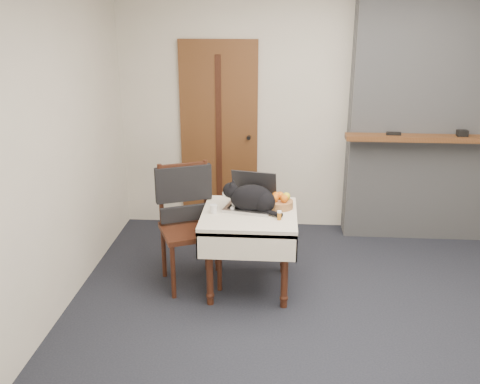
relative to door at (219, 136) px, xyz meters
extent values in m
plane|color=black|center=(1.20, -1.97, -1.00)|extent=(4.50, 4.50, 0.00)
cube|color=beige|center=(1.20, 0.03, 0.30)|extent=(4.50, 0.02, 2.60)
cube|color=beige|center=(-1.05, -1.97, 0.30)|extent=(0.02, 4.00, 2.60)
cube|color=brown|center=(0.00, 0.00, 0.00)|extent=(0.82, 0.05, 2.00)
cube|color=#3E1D11|center=(0.00, -0.03, 0.00)|extent=(0.06, 0.01, 1.70)
cylinder|color=black|center=(0.32, -0.04, 0.00)|extent=(0.04, 0.06, 0.04)
cube|color=gray|center=(2.10, -0.12, 0.30)|extent=(1.50, 0.30, 2.60)
cube|color=brown|center=(2.10, -0.36, 0.10)|extent=(1.62, 0.18, 0.05)
cube|color=black|center=(1.75, -0.36, 0.14)|extent=(0.14, 0.04, 0.03)
cube|color=black|center=(2.40, -0.36, 0.16)|extent=(0.10, 0.07, 0.06)
cylinder|color=#3E1D11|center=(0.11, -1.74, -0.68)|extent=(0.06, 0.06, 0.64)
sphere|color=#3E1D11|center=(0.11, -1.74, -0.92)|extent=(0.07, 0.07, 0.07)
cylinder|color=#3E1D11|center=(0.71, -1.74, -0.68)|extent=(0.06, 0.06, 0.64)
sphere|color=#3E1D11|center=(0.71, -1.74, -0.92)|extent=(0.07, 0.07, 0.07)
cylinder|color=#3E1D11|center=(0.11, -1.14, -0.68)|extent=(0.06, 0.06, 0.64)
sphere|color=#3E1D11|center=(0.11, -1.14, -0.92)|extent=(0.07, 0.07, 0.07)
cylinder|color=#3E1D11|center=(0.71, -1.14, -0.68)|extent=(0.06, 0.06, 0.64)
sphere|color=#3E1D11|center=(0.71, -1.14, -0.92)|extent=(0.07, 0.07, 0.07)
cube|color=beige|center=(0.41, -1.44, -0.33)|extent=(0.78, 0.78, 0.06)
cube|color=beige|center=(0.41, -1.82, -0.44)|extent=(0.78, 0.01, 0.22)
cube|color=beige|center=(0.41, -1.05, -0.44)|extent=(0.78, 0.01, 0.22)
cube|color=beige|center=(0.02, -1.44, -0.44)|extent=(0.01, 0.78, 0.22)
cube|color=beige|center=(0.79, -1.44, -0.44)|extent=(0.01, 0.78, 0.22)
cube|color=#B7B7BC|center=(0.40, -1.38, -0.29)|extent=(0.44, 0.35, 0.02)
cube|color=black|center=(0.40, -1.38, -0.27)|extent=(0.35, 0.25, 0.00)
cube|color=black|center=(0.43, -1.22, -0.14)|extent=(0.39, 0.15, 0.27)
cube|color=#AED2FF|center=(0.43, -1.22, -0.14)|extent=(0.36, 0.13, 0.24)
ellipsoid|color=black|center=(0.42, -1.41, -0.19)|extent=(0.38, 0.26, 0.23)
ellipsoid|color=black|center=(0.53, -1.43, -0.21)|extent=(0.21, 0.23, 0.18)
sphere|color=black|center=(0.25, -1.38, -0.13)|extent=(0.15, 0.15, 0.13)
ellipsoid|color=white|center=(0.20, -1.37, -0.17)|extent=(0.07, 0.07, 0.06)
ellipsoid|color=white|center=(0.28, -1.38, -0.23)|extent=(0.07, 0.08, 0.09)
cone|color=black|center=(0.25, -1.42, -0.07)|extent=(0.05, 0.06, 0.05)
cone|color=black|center=(0.26, -1.34, -0.07)|extent=(0.05, 0.06, 0.05)
cylinder|color=black|center=(0.59, -1.51, -0.27)|extent=(0.19, 0.13, 0.04)
sphere|color=white|center=(0.27, -1.43, -0.28)|extent=(0.04, 0.04, 0.04)
sphere|color=white|center=(0.28, -1.34, -0.28)|extent=(0.04, 0.04, 0.04)
cylinder|color=white|center=(0.12, -1.47, -0.27)|extent=(0.06, 0.06, 0.07)
cylinder|color=#A46014|center=(0.65, -1.59, -0.27)|extent=(0.03, 0.03, 0.06)
cylinder|color=white|center=(0.65, -1.59, -0.23)|extent=(0.04, 0.04, 0.01)
cylinder|color=#AC7545|center=(0.66, -1.31, -0.27)|extent=(0.22, 0.22, 0.06)
sphere|color=orange|center=(0.61, -1.34, -0.21)|extent=(0.07, 0.07, 0.07)
sphere|color=orange|center=(0.69, -1.35, -0.21)|extent=(0.07, 0.07, 0.07)
sphere|color=orange|center=(0.66, -1.27, -0.21)|extent=(0.07, 0.07, 0.07)
sphere|color=yellow|center=(0.71, -1.29, -0.21)|extent=(0.07, 0.07, 0.07)
sphere|color=orange|center=(0.62, -1.28, -0.21)|extent=(0.07, 0.07, 0.07)
cube|color=black|center=(0.55, -1.35, -0.30)|extent=(0.16, 0.03, 0.01)
cube|color=#3E1D11|center=(-0.10, -1.40, -0.50)|extent=(0.61, 0.61, 0.04)
cylinder|color=#3E1D11|center=(-0.21, -1.66, -0.75)|extent=(0.04, 0.04, 0.50)
cylinder|color=#3E1D11|center=(0.16, -1.50, -0.75)|extent=(0.04, 0.04, 0.50)
cylinder|color=#3E1D11|center=(-0.36, -1.29, -0.75)|extent=(0.04, 0.04, 0.50)
cylinder|color=#3E1D11|center=(0.00, -1.14, -0.75)|extent=(0.04, 0.04, 0.50)
cylinder|color=#3E1D11|center=(-0.36, -1.29, -0.22)|extent=(0.04, 0.04, 0.55)
cylinder|color=#3E1D11|center=(0.00, -1.14, -0.22)|extent=(0.04, 0.04, 0.55)
cube|color=#3E1D11|center=(-0.18, -1.21, -0.11)|extent=(0.38, 0.19, 0.31)
cube|color=black|center=(-0.18, -1.22, -0.14)|extent=(0.48, 0.25, 0.31)
camera|label=1|loc=(0.63, -5.55, 1.31)|focal=40.00mm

